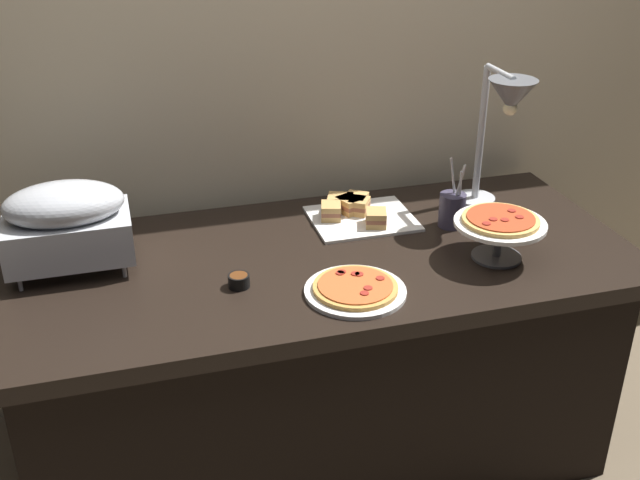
{
  "coord_description": "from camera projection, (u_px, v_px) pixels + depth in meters",
  "views": [
    {
      "loc": [
        -0.54,
        -1.93,
        1.83
      ],
      "look_at": [
        0.01,
        0.0,
        0.81
      ],
      "focal_mm": 42.79,
      "sensor_mm": 36.0,
      "label": 1
    }
  ],
  "objects": [
    {
      "name": "heat_lamp",
      "position": [
        505.0,
        109.0,
        2.35
      ],
      "size": [
        0.15,
        0.31,
        0.48
      ],
      "color": "#B7BABF",
      "rests_on": "buffet_table"
    },
    {
      "name": "sandwich_platter",
      "position": [
        355.0,
        211.0,
        2.5
      ],
      "size": [
        0.33,
        0.27,
        0.06
      ],
      "color": "white",
      "rests_on": "buffet_table"
    },
    {
      "name": "back_wall",
      "position": [
        276.0,
        68.0,
        2.5
      ],
      "size": [
        4.4,
        0.04,
        2.4
      ],
      "primitive_type": "cube",
      "color": "#C6B593",
      "rests_on": "ground_plane"
    },
    {
      "name": "ground_plane",
      "position": [
        318.0,
        450.0,
        2.62
      ],
      "size": [
        8.0,
        8.0,
        0.0
      ],
      "primitive_type": "plane",
      "color": "brown"
    },
    {
      "name": "buffet_table",
      "position": [
        318.0,
        358.0,
        2.44
      ],
      "size": [
        1.9,
        0.84,
        0.76
      ],
      "color": "black",
      "rests_on": "ground_plane"
    },
    {
      "name": "sauce_cup_near",
      "position": [
        239.0,
        280.0,
        2.1
      ],
      "size": [
        0.06,
        0.06,
        0.04
      ],
      "color": "black",
      "rests_on": "buffet_table"
    },
    {
      "name": "pizza_plate_center",
      "position": [
        500.0,
        226.0,
        2.21
      ],
      "size": [
        0.27,
        0.27,
        0.14
      ],
      "color": "#595B60",
      "rests_on": "buffet_table"
    },
    {
      "name": "utensil_holder",
      "position": [
        452.0,
        209.0,
        2.43
      ],
      "size": [
        0.08,
        0.08,
        0.23
      ],
      "color": "#383347",
      "rests_on": "buffet_table"
    },
    {
      "name": "pizza_plate_front",
      "position": [
        355.0,
        289.0,
        2.07
      ],
      "size": [
        0.28,
        0.28,
        0.03
      ],
      "color": "white",
      "rests_on": "buffet_table"
    },
    {
      "name": "chafing_dish",
      "position": [
        66.0,
        222.0,
        2.13
      ],
      "size": [
        0.35,
        0.23,
        0.26
      ],
      "color": "#B7BABF",
      "rests_on": "buffet_table"
    }
  ]
}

